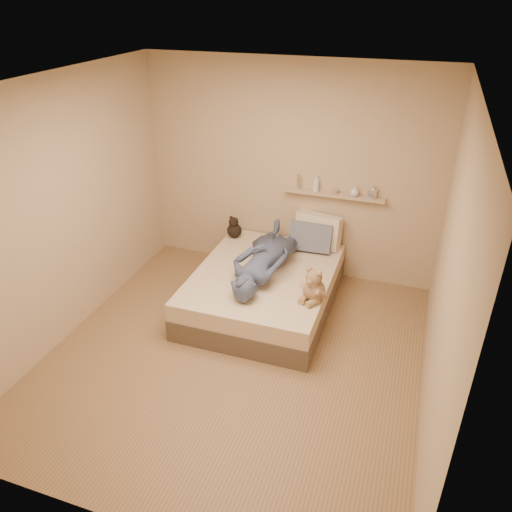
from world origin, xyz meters
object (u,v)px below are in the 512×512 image
at_px(bed, 264,289).
at_px(wall_shelf, 333,195).
at_px(pillow_grey, 311,237).
at_px(teddy_bear, 313,287).
at_px(pillow_cream, 318,230).
at_px(dark_plush, 234,228).
at_px(game_console, 239,284).
at_px(person, 265,256).

height_order(bed, wall_shelf, wall_shelf).
bearing_deg(pillow_grey, teddy_bear, -75.12).
bearing_deg(pillow_cream, bed, -116.60).
xyz_separation_m(teddy_bear, dark_plush, (-1.27, 1.08, -0.03)).
bearing_deg(pillow_cream, dark_plush, -173.27).
distance_m(bed, game_console, 0.69).
xyz_separation_m(pillow_grey, person, (-0.36, -0.65, 0.01)).
distance_m(dark_plush, pillow_grey, 0.99).
xyz_separation_m(bed, dark_plush, (-0.63, 0.71, 0.35)).
relative_size(dark_plush, person, 0.19).
bearing_deg(teddy_bear, person, 147.58).
relative_size(pillow_grey, wall_shelf, 0.42).
distance_m(game_console, pillow_grey, 1.34).
relative_size(person, wall_shelf, 1.26).
bearing_deg(game_console, teddy_bear, 15.63).
bearing_deg(game_console, pillow_cream, 70.40).
distance_m(game_console, pillow_cream, 1.49).
relative_size(teddy_bear, pillow_cream, 0.68).
xyz_separation_m(teddy_bear, pillow_cream, (-0.22, 1.20, 0.05)).
bearing_deg(dark_plush, pillow_grey, -0.98).
bearing_deg(pillow_grey, dark_plush, 179.02).
height_order(teddy_bear, pillow_grey, teddy_bear).
bearing_deg(person, wall_shelf, -119.53).
bearing_deg(wall_shelf, pillow_cream, -149.56).
height_order(teddy_bear, person, teddy_bear).
bearing_deg(person, pillow_grey, -116.08).
relative_size(game_console, pillow_cream, 0.35).
bearing_deg(wall_shelf, teddy_bear, -85.97).
bearing_deg(bed, pillow_grey, 62.53).
distance_m(teddy_bear, pillow_grey, 1.10).
bearing_deg(wall_shelf, dark_plush, -170.27).
xyz_separation_m(pillow_grey, wall_shelf, (0.19, 0.22, 0.48)).
relative_size(pillow_grey, person, 0.33).
xyz_separation_m(teddy_bear, wall_shelf, (-0.09, 1.28, 0.50)).
height_order(person, wall_shelf, wall_shelf).
xyz_separation_m(game_console, pillow_grey, (0.44, 1.26, 0.01)).
distance_m(teddy_bear, person, 0.76).
height_order(teddy_bear, dark_plush, teddy_bear).
relative_size(pillow_cream, pillow_grey, 1.10).
xyz_separation_m(bed, wall_shelf, (0.55, 0.91, 0.88)).
relative_size(pillow_cream, person, 0.36).
bearing_deg(wall_shelf, pillow_grey, -131.14).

